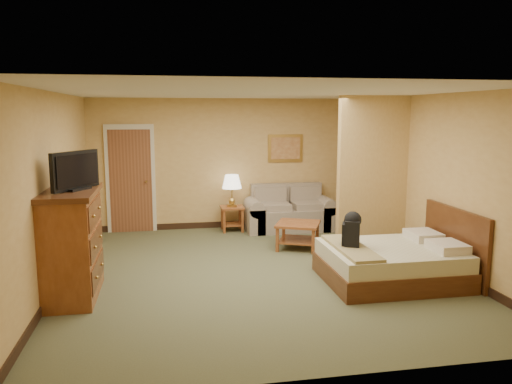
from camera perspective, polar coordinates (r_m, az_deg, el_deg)
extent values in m
plane|color=#4D5034|center=(7.42, 0.12, -9.17)|extent=(6.00, 6.00, 0.00)
plane|color=white|center=(7.05, 0.13, 11.33)|extent=(6.00, 6.00, 0.00)
cube|color=tan|center=(10.06, -3.01, 3.24)|extent=(5.50, 0.02, 2.60)
cube|color=tan|center=(7.15, -22.09, 0.18)|extent=(0.02, 6.00, 2.60)
cube|color=tan|center=(8.08, 19.67, 1.28)|extent=(0.02, 6.00, 2.60)
cube|color=tan|center=(8.63, 13.15, 2.04)|extent=(1.20, 0.15, 2.60)
cube|color=beige|center=(10.00, -14.13, 1.50)|extent=(0.94, 0.06, 2.10)
cube|color=brown|center=(9.99, -14.13, 1.20)|extent=(0.80, 0.04, 2.00)
cylinder|color=#B89243|center=(9.92, -12.42, 1.21)|extent=(0.04, 0.12, 0.04)
cube|color=black|center=(10.25, -2.95, -3.68)|extent=(5.50, 0.02, 0.12)
cube|color=gray|center=(9.98, 3.92, -3.10)|extent=(1.46, 0.78, 0.44)
cube|color=gray|center=(10.22, 3.48, -0.26)|extent=(1.46, 0.19, 0.46)
cube|color=gray|center=(9.82, -0.21, -3.13)|extent=(0.31, 0.78, 0.49)
cube|color=gray|center=(10.18, 7.91, -2.78)|extent=(0.31, 0.78, 0.49)
cube|color=brown|center=(9.84, -2.75, -1.77)|extent=(0.44, 0.44, 0.04)
cube|color=brown|center=(9.90, -2.74, -3.69)|extent=(0.37, 0.37, 0.03)
cube|color=brown|center=(9.69, -3.64, -3.42)|extent=(0.04, 0.04, 0.45)
cube|color=brown|center=(9.74, -1.56, -3.35)|extent=(0.04, 0.04, 0.45)
cube|color=brown|center=(10.04, -3.89, -2.99)|extent=(0.04, 0.04, 0.45)
cube|color=brown|center=(10.08, -1.88, -2.92)|extent=(0.04, 0.04, 0.45)
cylinder|color=#B89243|center=(9.83, -2.76, -1.55)|extent=(0.19, 0.19, 0.04)
cylinder|color=#B89243|center=(9.79, -2.77, -0.15)|extent=(0.03, 0.03, 0.32)
cone|color=white|center=(9.75, -2.78, 1.20)|extent=(0.38, 0.38, 0.26)
cube|color=brown|center=(8.60, 4.83, -3.65)|extent=(0.93, 0.93, 0.04)
cube|color=brown|center=(8.66, 4.80, -5.47)|extent=(0.80, 0.80, 0.03)
cube|color=brown|center=(8.29, 3.33, -5.69)|extent=(0.05, 0.05, 0.42)
cube|color=brown|center=(9.01, 6.16, -4.52)|extent=(0.05, 0.05, 0.42)
cube|color=#B78E3F|center=(10.22, 3.37, 5.02)|extent=(0.72, 0.03, 0.56)
cube|color=#A15B31|center=(10.20, 3.40, 5.01)|extent=(0.60, 0.02, 0.44)
cube|color=brown|center=(6.71, -20.36, -5.90)|extent=(0.60, 1.20, 1.31)
cube|color=#452210|center=(6.57, -20.69, -0.09)|extent=(0.68, 1.29, 0.07)
cube|color=black|center=(6.55, -19.85, 0.35)|extent=(0.35, 0.40, 0.03)
cube|color=black|center=(6.52, -19.96, 2.35)|extent=(0.47, 0.70, 0.47)
cube|color=#452210|center=(7.25, 15.08, -8.79)|extent=(1.81, 1.45, 0.27)
cube|color=beige|center=(7.18, 15.17, -6.93)|extent=(1.76, 1.40, 0.22)
cube|color=#452210|center=(7.61, 21.77, -5.45)|extent=(0.06, 1.54, 1.00)
cube|color=silver|center=(7.18, 21.03, -5.89)|extent=(0.41, 0.50, 0.13)
cube|color=silver|center=(7.71, 18.58, -4.75)|extent=(0.41, 0.50, 0.13)
cube|color=olive|center=(6.92, 10.77, -6.29)|extent=(0.41, 1.36, 0.05)
cube|color=black|center=(6.94, 10.95, -4.73)|extent=(0.30, 0.35, 0.39)
sphere|color=black|center=(6.90, 11.00, -3.15)|extent=(0.24, 0.24, 0.24)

